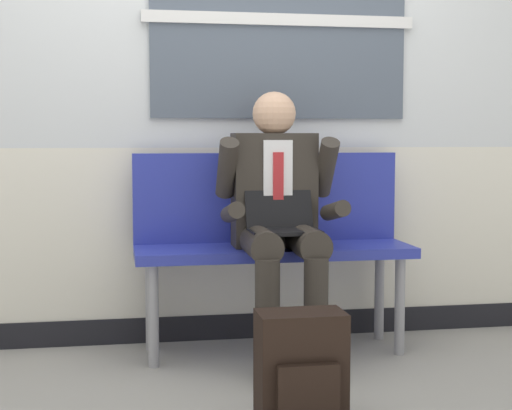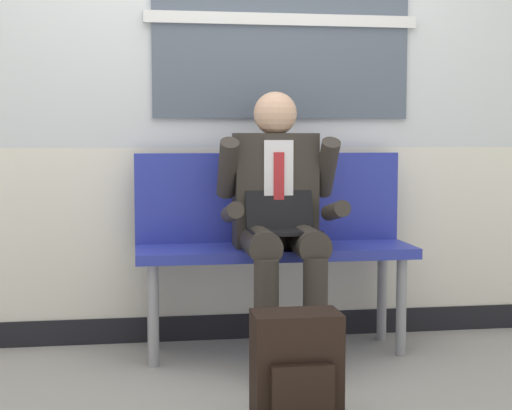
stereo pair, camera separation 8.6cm
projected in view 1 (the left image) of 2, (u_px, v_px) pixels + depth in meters
The scene contains 5 objects.
ground_plane at pixel (232, 371), 3.56m from camera, with size 18.00×18.00×0.00m, color gray.
station_wall at pixel (214, 36), 4.03m from camera, with size 6.49×0.17×3.18m.
bench_with_person at pixel (271, 232), 3.90m from camera, with size 1.35×0.42×0.98m.
person_seated at pixel (279, 215), 3.69m from camera, with size 0.57×0.70×1.28m.
backpack at pixel (301, 368), 2.91m from camera, with size 0.33×0.23×0.42m.
Camera 1 is at (-0.51, -3.44, 1.07)m, focal length 54.96 mm.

